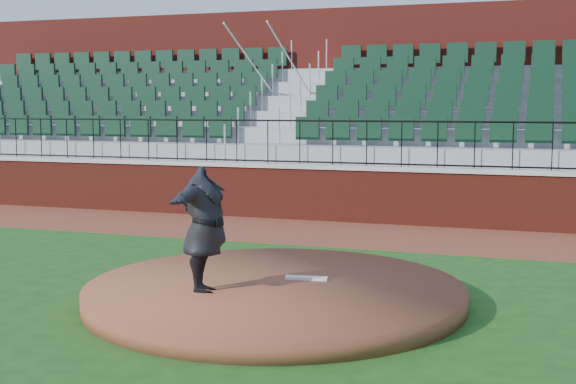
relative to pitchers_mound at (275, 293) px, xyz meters
The scene contains 10 objects.
ground 0.50m from the pitchers_mound, 147.66° to the left, with size 90.00×90.00×0.00m, color #1B4A15.
warning_track 5.68m from the pitchers_mound, 94.14° to the left, with size 34.00×3.20×0.01m, color brown.
field_wall 7.29m from the pitchers_mound, 93.23° to the left, with size 34.00×0.35×1.20m, color maroon.
wall_cap 7.36m from the pitchers_mound, 93.23° to the left, with size 34.00×0.45×0.10m, color #B7B7B7.
wall_railing 7.46m from the pitchers_mound, 93.23° to the left, with size 34.00×0.05×1.00m, color black, non-canonical shape.
seating_stands 10.23m from the pitchers_mound, 92.35° to the left, with size 34.00×5.10×4.60m, color gray, non-canonical shape.
concourse_wall 13.06m from the pitchers_mound, 91.83° to the left, with size 34.00×0.50×5.50m, color maroon.
pitchers_mound is the anchor object (origin of this frame).
pitching_rubber 0.53m from the pitchers_mound, 49.93° to the left, with size 0.59×0.15×0.04m, color white.
pitcher 1.37m from the pitchers_mound, 137.08° to the right, with size 2.02×0.55×1.64m, color black.
Camera 1 is at (3.84, -9.78, 2.67)m, focal length 47.50 mm.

